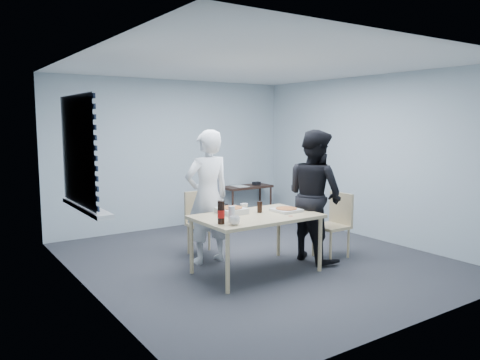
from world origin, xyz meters
TOP-DOWN VIEW (x-y plane):
  - room at (-2.20, 0.40)m, footprint 5.00×5.00m
  - dining_table at (-0.33, -0.44)m, footprint 1.50×0.95m
  - chair_far at (-0.47, 0.68)m, footprint 0.42×0.42m
  - chair_right at (1.01, -0.48)m, footprint 0.42×0.42m
  - person_white at (-0.60, 0.28)m, footprint 0.65×0.42m
  - person_black at (0.65, -0.43)m, footprint 0.47×0.86m
  - side_table at (1.44, 2.28)m, footprint 0.97×0.43m
  - stool at (0.26, 1.61)m, footprint 0.37×0.37m
  - backpack at (0.26, 1.60)m, footprint 0.29×0.21m
  - pizza_box_a at (-0.52, -0.18)m, footprint 0.32×0.32m
  - pizza_box_b at (0.13, -0.47)m, footprint 0.32×0.32m
  - mug_a at (-0.85, -0.75)m, footprint 0.17×0.17m
  - mug_b at (-0.29, -0.12)m, footprint 0.10×0.10m
  - cola_glass at (-0.20, -0.34)m, footprint 0.08×0.08m
  - soda_bottle at (-0.95, -0.62)m, footprint 0.08×0.08m
  - plastic_cups at (-0.80, -0.61)m, footprint 0.10×0.10m
  - rubber_band at (-0.02, -0.73)m, footprint 0.06×0.06m
  - papers at (1.29, 2.30)m, footprint 0.28×0.35m
  - black_box at (1.66, 2.27)m, footprint 0.15×0.12m

SIDE VIEW (x-z plane):
  - stool at x=0.26m, z-range 0.15..0.66m
  - chair_far at x=-0.47m, z-range 0.07..0.96m
  - chair_right at x=1.01m, z-range 0.07..0.96m
  - side_table at x=1.44m, z-range 0.24..0.89m
  - papers at x=1.29m, z-range 0.65..0.65m
  - dining_table at x=-0.33m, z-range 0.30..1.03m
  - black_box at x=1.66m, z-range 0.65..0.71m
  - backpack at x=0.26m, z-range 0.51..0.91m
  - rubber_band at x=-0.02m, z-range 0.73..0.73m
  - pizza_box_b at x=0.13m, z-range 0.73..0.77m
  - pizza_box_a at x=-0.52m, z-range 0.73..0.81m
  - mug_b at x=-0.29m, z-range 0.73..0.82m
  - mug_a at x=-0.85m, z-range 0.73..0.83m
  - cola_glass at x=-0.20m, z-range 0.73..0.87m
  - plastic_cups at x=-0.80m, z-range 0.73..0.91m
  - soda_bottle at x=-0.95m, z-range 0.72..0.99m
  - person_white at x=-0.60m, z-range 0.00..1.77m
  - person_black at x=0.65m, z-range 0.00..1.77m
  - room at x=-2.20m, z-range -1.06..3.94m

